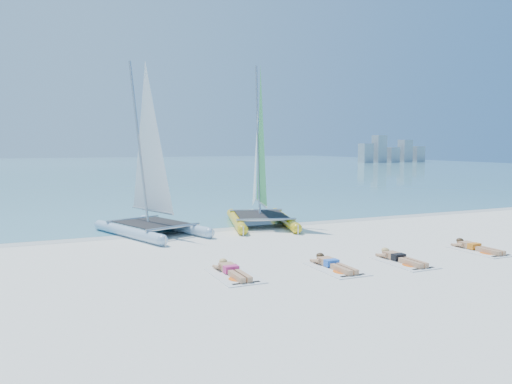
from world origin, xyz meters
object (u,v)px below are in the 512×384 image
towel_b (336,269)px  sunbather_c (399,257)px  catamaran_blue (149,180)px  sunbather_d (475,246)px  catamaran_yellow (259,172)px  towel_a (235,276)px  sunbather_b (332,263)px  sunbather_a (232,270)px  towel_d (480,251)px  towel_c (404,263)px

towel_b → sunbather_c: bearing=0.9°
catamaran_blue → sunbather_d: (8.61, -7.02, -1.85)m
catamaran_yellow → towel_a: (-4.04, -7.49, -2.14)m
towel_a → sunbather_b: bearing=-5.5°
sunbather_a → sunbather_d: same height
sunbather_c → catamaran_blue: bearing=126.9°
sunbather_a → sunbather_d: bearing=-2.7°
towel_d → towel_c: bearing=-175.6°
catamaran_yellow → towel_a: 8.77m
catamaran_yellow → sunbather_a: size_ratio=3.95×
towel_b → towel_d: size_ratio=1.00×
sunbather_c → towel_b: bearing=-179.1°
towel_a → sunbather_c: (4.81, -0.42, 0.11)m
sunbather_b → sunbather_c: same height
sunbather_c → sunbather_d: same height
catamaran_yellow → towel_c: 8.41m
catamaran_blue → catamaran_yellow: catamaran_yellow is taller
catamaran_blue → sunbather_d: catamaran_blue is taller
sunbather_a → sunbather_b: size_ratio=1.00×
catamaran_blue → towel_d: (8.61, -7.21, -1.96)m
sunbather_c → towel_d: 3.16m
catamaran_blue → towel_c: 9.44m
sunbather_a → towel_b: sunbather_a is taller
catamaran_blue → towel_a: bearing=-104.7°
sunbather_d → towel_c: bearing=-172.2°
sunbather_a → towel_b: (2.70, -0.64, -0.11)m
catamaran_yellow → towel_d: size_ratio=3.69×
towel_a → sunbather_d: sunbather_d is taller
towel_d → sunbather_d: size_ratio=1.07×
catamaran_yellow → sunbather_d: size_ratio=3.95×
catamaran_blue → towel_d: size_ratio=3.57×
towel_c → towel_d: bearing=4.4°
sunbather_b → sunbather_c: size_ratio=1.00×
towel_b → sunbather_b: size_ratio=1.07×
towel_c → sunbather_c: sunbather_c is taller
sunbather_b → sunbather_c: (2.11, -0.16, 0.00)m
sunbather_c → towel_a: bearing=175.0°
towel_b → towel_d: 5.27m
sunbather_c → towel_d: sunbather_c is taller
sunbather_a → sunbather_b: same height
towel_c → sunbather_d: 3.19m
towel_a → towel_c: 4.84m
towel_c → towel_a: bearing=172.8°
catamaran_blue → towel_b: (3.34, -7.29, -1.96)m
catamaran_yellow → sunbather_a: bearing=-103.3°
sunbather_c → towel_c: bearing=-90.0°
catamaran_blue → towel_a: (0.65, -6.85, -1.96)m
towel_a → sunbather_b: 2.71m
sunbather_b → towel_c: size_ratio=0.93×
towel_d → sunbather_a: bearing=176.0°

